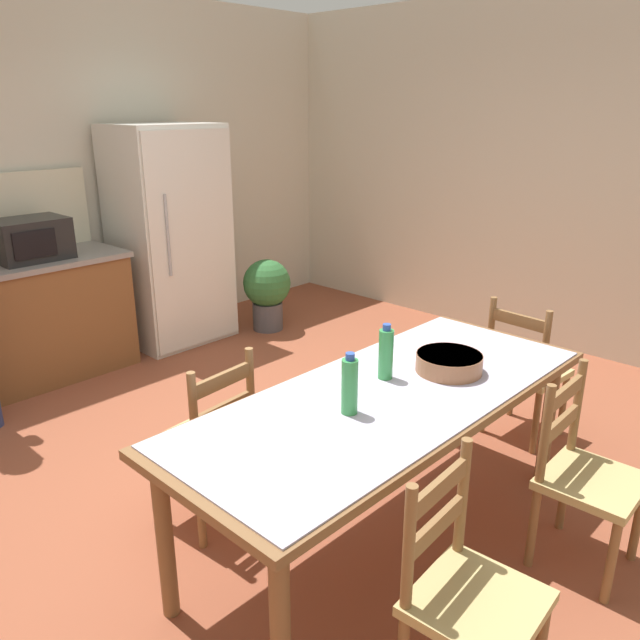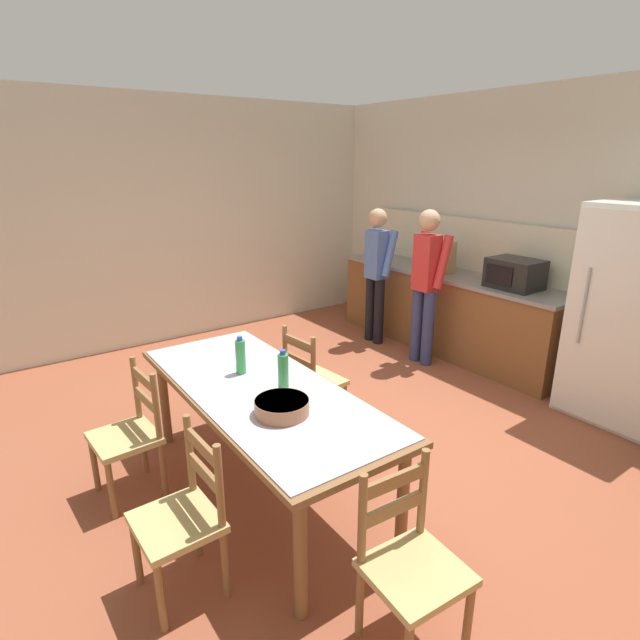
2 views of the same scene
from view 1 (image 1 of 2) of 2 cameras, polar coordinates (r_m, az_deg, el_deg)
The scene contains 14 objects.
ground_plane at distance 3.68m, azimuth -6.81°, elevation -14.17°, with size 8.32×8.32×0.00m, color brown.
wall_back at distance 5.44m, azimuth -26.27°, elevation 11.31°, with size 6.52×0.12×2.90m, color beige.
wall_right at distance 5.75m, azimuth 18.83°, elevation 12.55°, with size 0.12×5.20×2.90m, color beige.
refrigerator at distance 5.58m, azimuth -13.51°, elevation 7.46°, with size 0.87×0.73×1.86m.
microwave at distance 5.03m, azimuth -24.97°, elevation 6.71°, with size 0.50×0.39×0.30m.
dining_table at distance 2.88m, azimuth 6.28°, elevation -7.96°, with size 2.19×0.90×0.78m.
bottle_near_centre at distance 2.60m, azimuth 2.73°, elevation -6.00°, with size 0.07×0.07×0.27m.
bottle_off_centre at distance 2.93m, azimuth 6.04°, elevation -3.05°, with size 0.07×0.07×0.27m.
serving_bowl at distance 3.08m, azimuth 11.72°, elevation -3.74°, with size 0.32×0.32×0.09m.
chair_side_far_left at distance 3.17m, azimuth -10.25°, elevation -10.85°, with size 0.45×0.44×0.91m.
chair_side_near_right at distance 3.10m, azimuth 23.03°, elevation -13.01°, with size 0.43×0.41×0.91m.
chair_side_near_left at distance 2.35m, azimuth 13.32°, elevation -23.28°, with size 0.44×0.42×0.91m.
chair_head_end at distance 4.08m, azimuth 18.17°, elevation -4.48°, with size 0.43×0.45×0.91m.
potted_plant at distance 5.80m, azimuth -4.87°, elevation 2.79°, with size 0.44×0.44×0.67m.
Camera 1 is at (-1.93, -2.40, 2.01)m, focal length 35.00 mm.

